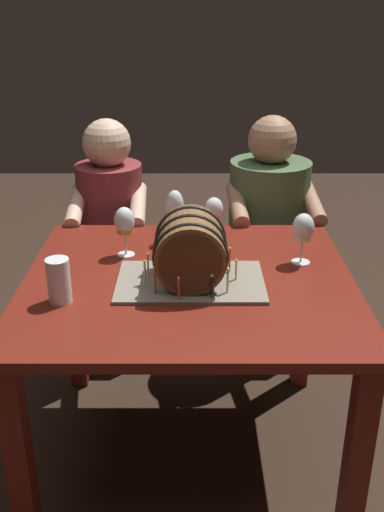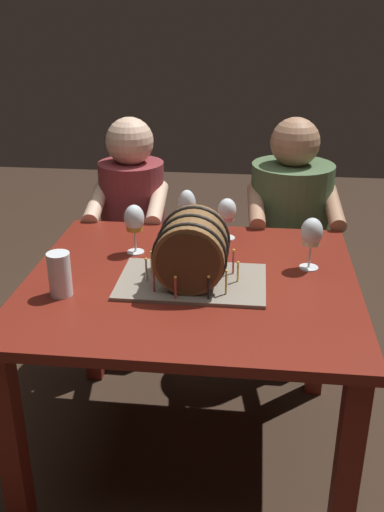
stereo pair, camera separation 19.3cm
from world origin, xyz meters
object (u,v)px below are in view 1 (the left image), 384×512
(dining_table, at_px, (190,308))
(wine_glass_red, at_px, (176,208))
(barrel_cake, at_px, (192,253))
(person_seated_left, at_px, (115,252))
(wine_glass_rose, at_px, (215,211))
(beer_pint, at_px, (61,283))
(person_seated_right, at_px, (268,245))
(wine_glass_white, at_px, (305,230))
(wine_glass_amber, at_px, (126,223))

(dining_table, height_order, wine_glass_red, wine_glass_red)
(barrel_cake, xyz_separation_m, person_seated_left, (-0.37, 0.81, -0.35))
(wine_glass_rose, distance_m, beer_pint, 0.74)
(dining_table, distance_m, person_seated_right, 0.86)
(dining_table, distance_m, wine_glass_white, 0.49)
(wine_glass_amber, xyz_separation_m, person_seated_right, (0.60, 0.58, -0.33))
(wine_glass_amber, relative_size, person_seated_left, 0.16)
(person_seated_left, bearing_deg, wine_glass_amber, -76.98)
(person_seated_left, height_order, person_seated_right, person_seated_right)
(wine_glass_rose, relative_size, wine_glass_white, 0.88)
(barrel_cake, relative_size, person_seated_left, 0.43)
(wine_glass_amber, bearing_deg, person_seated_left, 103.02)
(wine_glass_rose, xyz_separation_m, beer_pint, (-0.50, -0.55, -0.05))
(wine_glass_amber, height_order, wine_glass_red, wine_glass_red)
(beer_pint, relative_size, person_seated_left, 0.13)
(dining_table, height_order, person_seated_left, person_seated_left)
(dining_table, distance_m, barrel_cake, 0.23)
(dining_table, distance_m, wine_glass_amber, 0.39)
(wine_glass_amber, height_order, wine_glass_rose, wine_glass_amber)
(wine_glass_red, bearing_deg, dining_table, -80.64)
(barrel_cake, height_order, wine_glass_rose, barrel_cake)
(beer_pint, bearing_deg, person_seated_left, 87.80)
(wine_glass_white, relative_size, person_seated_right, 0.16)
(barrel_cake, distance_m, person_seated_right, 0.94)
(beer_pint, bearing_deg, wine_glass_white, 20.09)
(dining_table, bearing_deg, person_seated_left, 115.41)
(beer_pint, relative_size, person_seated_right, 0.12)
(barrel_cake, distance_m, person_seated_left, 0.96)
(dining_table, distance_m, beer_pint, 0.47)
(barrel_cake, height_order, person_seated_left, person_seated_left)
(dining_table, bearing_deg, wine_glass_white, 17.65)
(wine_glass_amber, bearing_deg, dining_table, -40.17)
(wine_glass_white, height_order, person_seated_right, person_seated_right)
(barrel_cake, bearing_deg, wine_glass_rose, 77.63)
(wine_glass_amber, relative_size, person_seated_right, 0.16)
(wine_glass_rose, bearing_deg, wine_glass_amber, -151.51)
(person_seated_right, bearing_deg, wine_glass_amber, -136.24)
(beer_pint, height_order, person_seated_right, person_seated_right)
(beer_pint, bearing_deg, wine_glass_amber, 65.09)
(dining_table, xyz_separation_m, barrel_cake, (0.01, -0.04, 0.23))
(dining_table, xyz_separation_m, beer_pint, (-0.40, -0.17, 0.18))
(wine_glass_rose, distance_m, wine_glass_red, 0.16)
(wine_glass_white, height_order, beer_pint, wine_glass_white)
(wine_glass_red, distance_m, person_seated_right, 0.70)
(wine_glass_rose, xyz_separation_m, wine_glass_white, (0.31, -0.25, 0.02))
(barrel_cake, distance_m, wine_glass_red, 0.38)
(wine_glass_red, bearing_deg, beer_pint, -125.03)
(wine_glass_white, relative_size, person_seated_left, 0.16)
(wine_glass_white, bearing_deg, barrel_cake, -157.27)
(dining_table, xyz_separation_m, person_seated_left, (-0.37, 0.77, -0.12))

